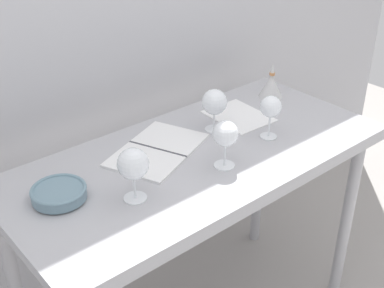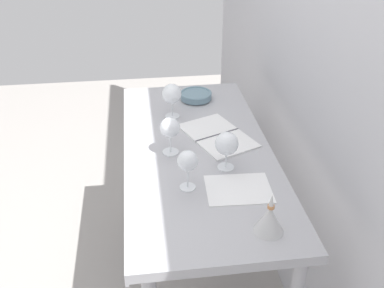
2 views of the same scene
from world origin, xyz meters
The scene contains 10 objects.
back_wall centered at (0.00, 0.49, 1.30)m, with size 3.80×0.04×2.60m, color #B6B6BB.
steel_counter centered at (0.00, -0.01, 0.79)m, with size 1.40×0.65×0.90m.
wine_glass_far_right centered at (0.16, 0.09, 1.01)m, with size 0.10×0.10×0.17m.
wine_glass_near_left centered at (-0.33, -0.09, 1.02)m, with size 0.10×0.10×0.17m.
wine_glass_near_center centered at (0.01, -0.13, 1.02)m, with size 0.09×0.09×0.17m.
wine_glass_near_right centered at (0.28, -0.09, 1.02)m, with size 0.08×0.08×0.17m.
open_notebook centered at (-0.10, 0.10, 0.90)m, with size 0.43×0.36×0.01m.
tasting_sheet_upper centered at (0.31, 0.11, 0.90)m, with size 0.20×0.25×0.00m, color white.
tasting_bowl centered at (-0.51, 0.06, 0.92)m, with size 0.17×0.17×0.04m.
decanter_funnel centered at (0.56, 0.16, 0.95)m, with size 0.10×0.10×0.15m.
Camera 1 is at (-1.03, -1.19, 1.83)m, focal length 48.19 mm.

